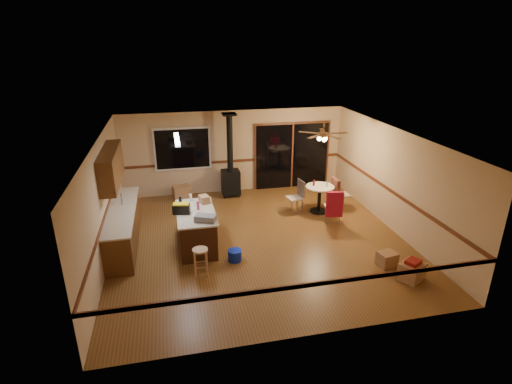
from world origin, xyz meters
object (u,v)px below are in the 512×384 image
object	(u,v)px
box_corner_a	(412,271)
wood_stove	(231,174)
chair_right	(336,190)
blue_bucket	(235,255)
toolbox_black	(181,209)
box_corner_b	(387,259)
dining_table	(319,195)
chair_left	(298,193)
kitchen_island	(197,229)
toolbox_grey	(206,218)
chair_near	(334,204)
box_under_window	(182,193)
bar_stool	(201,262)

from	to	relation	value
box_corner_a	wood_stove	bearing A→B (deg)	118.13
wood_stove	chair_right	xyz separation A→B (m)	(2.77, -1.72, -0.13)
blue_bucket	toolbox_black	bearing A→B (deg)	142.54
box_corner_a	box_corner_b	world-z (taller)	box_corner_a
dining_table	box_corner_b	world-z (taller)	dining_table
wood_stove	chair_left	world-z (taller)	wood_stove
kitchen_island	toolbox_grey	size ratio (longest dim) A/B	3.71
chair_right	box_corner_a	distance (m)	3.71
box_corner_a	box_corner_b	size ratio (longest dim) A/B	1.28
dining_table	chair_near	world-z (taller)	chair_near
dining_table	box_under_window	xyz separation A→B (m)	(-3.76, 1.82, -0.32)
wood_stove	box_under_window	world-z (taller)	wood_stove
dining_table	box_under_window	distance (m)	4.20
bar_stool	dining_table	world-z (taller)	dining_table
blue_bucket	chair_left	xyz separation A→B (m)	(2.20, 2.24, 0.46)
bar_stool	toolbox_grey	bearing A→B (deg)	73.50
chair_near	dining_table	bearing A→B (deg)	94.45
chair_near	chair_right	size ratio (longest dim) A/B	1.00
box_under_window	chair_near	bearing A→B (deg)	-35.20
bar_stool	wood_stove	bearing A→B (deg)	72.81
box_corner_b	chair_near	bearing A→B (deg)	99.54
toolbox_black	kitchen_island	bearing A→B (deg)	3.37
kitchen_island	blue_bucket	xyz separation A→B (m)	(0.76, -0.85, -0.32)
wood_stove	chair_near	size ratio (longest dim) A/B	3.60
dining_table	chair_near	xyz separation A→B (m)	(0.07, -0.88, 0.07)
wood_stove	chair_right	distance (m)	3.26
toolbox_grey	chair_right	distance (m)	4.34
chair_left	box_corner_a	world-z (taller)	chair_left
kitchen_island	box_corner_b	world-z (taller)	kitchen_island
toolbox_black	blue_bucket	bearing A→B (deg)	-37.46
toolbox_grey	chair_near	distance (m)	3.59
box_corner_a	chair_near	bearing A→B (deg)	101.71
kitchen_island	chair_right	world-z (taller)	chair_right
bar_stool	box_corner_b	bearing A→B (deg)	-7.51
wood_stove	dining_table	distance (m)	2.87
box_corner_a	dining_table	bearing A→B (deg)	99.98
kitchen_island	box_corner_b	distance (m)	4.36
kitchen_island	toolbox_black	size ratio (longest dim) A/B	4.35
bar_stool	blue_bucket	size ratio (longest dim) A/B	1.91
toolbox_black	box_corner_a	bearing A→B (deg)	-27.42
dining_table	box_corner_a	world-z (taller)	dining_table
kitchen_island	toolbox_black	distance (m)	0.64
blue_bucket	box_under_window	size ratio (longest dim) A/B	0.59
kitchen_island	chair_near	distance (m)	3.65
wood_stove	blue_bucket	xyz separation A→B (m)	(-0.54, -3.90, -0.60)
bar_stool	box_under_window	world-z (taller)	bar_stool
toolbox_grey	blue_bucket	distance (m)	1.07
toolbox_grey	bar_stool	world-z (taller)	toolbox_grey
wood_stove	bar_stool	xyz separation A→B (m)	(-1.32, -4.28, -0.43)
box_corner_b	blue_bucket	bearing A→B (deg)	164.26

